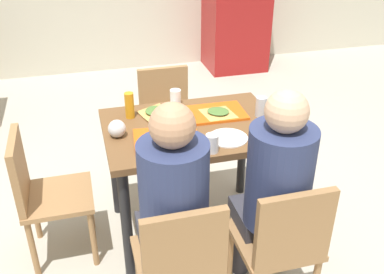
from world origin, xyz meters
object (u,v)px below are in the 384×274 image
(person_in_red, at_px, (173,201))
(main_table, at_px, (192,143))
(chair_near_left, at_px, (180,261))
(chair_far_side, at_px, (167,115))
(pizza_slice_b, at_px, (218,112))
(soda_can, at_px, (261,107))
(pizza_slice_c, at_px, (155,111))
(person_in_brown_jacket, at_px, (275,184))
(tray_red_near, at_px, (167,139))
(paper_plate_center, at_px, (159,113))
(plastic_cup_a, at_px, (176,97))
(plastic_cup_b, at_px, (212,143))
(paper_plate_near_edge, at_px, (228,138))
(foil_bundle, at_px, (117,129))
(condiment_bottle, at_px, (129,105))
(chair_left_end, at_px, (41,190))
(chair_near_right, at_px, (282,241))
(pizza_slice_a, at_px, (164,138))
(tray_red_far, at_px, (216,113))

(person_in_red, bearing_deg, main_table, 67.14)
(chair_near_left, xyz_separation_m, chair_far_side, (0.26, 1.50, 0.00))
(chair_near_left, bearing_deg, pizza_slice_b, 61.90)
(chair_near_left, bearing_deg, soda_can, 47.87)
(main_table, distance_m, pizza_slice_c, 0.31)
(person_in_brown_jacket, xyz_separation_m, tray_red_near, (-0.44, 0.48, 0.06))
(person_in_brown_jacket, bearing_deg, paper_plate_center, 116.88)
(plastic_cup_a, relative_size, plastic_cup_b, 1.00)
(tray_red_near, bearing_deg, paper_plate_near_edge, -12.37)
(main_table, height_order, pizza_slice_c, pizza_slice_c)
(foil_bundle, bearing_deg, person_in_brown_jacket, -40.44)
(person_in_red, relative_size, condiment_bottle, 7.76)
(plastic_cup_b, height_order, soda_can, soda_can)
(chair_left_end, relative_size, tray_red_near, 2.31)
(chair_near_right, height_order, tray_red_near, chair_near_right)
(chair_near_left, height_order, chair_far_side, same)
(chair_near_left, height_order, tray_red_near, chair_near_left)
(person_in_brown_jacket, bearing_deg, tray_red_near, 132.22)
(plastic_cup_a, bearing_deg, person_in_red, -104.10)
(chair_near_left, distance_m, pizza_slice_c, 1.02)
(paper_plate_near_edge, xyz_separation_m, condiment_bottle, (-0.49, 0.40, 0.08))
(chair_near_right, distance_m, paper_plate_near_edge, 0.63)
(person_in_brown_jacket, height_order, condiment_bottle, person_in_brown_jacket)
(chair_near_left, height_order, person_in_red, person_in_red)
(person_in_brown_jacket, xyz_separation_m, pizza_slice_b, (-0.07, 0.70, 0.07))
(chair_near_right, height_order, pizza_slice_a, chair_near_right)
(pizza_slice_a, bearing_deg, paper_plate_near_edge, -9.60)
(paper_plate_center, bearing_deg, person_in_brown_jacket, -63.12)
(chair_left_end, distance_m, foil_bundle, 0.58)
(chair_far_side, relative_size, person_in_red, 0.67)
(person_in_red, bearing_deg, plastic_cup_a, 75.90)
(person_in_brown_jacket, height_order, paper_plate_center, person_in_brown_jacket)
(main_table, height_order, chair_near_left, chair_near_left)
(chair_near_right, distance_m, chair_far_side, 1.53)
(chair_left_end, bearing_deg, chair_near_left, -49.50)
(pizza_slice_a, bearing_deg, chair_left_end, 168.53)
(pizza_slice_a, height_order, soda_can, soda_can)
(paper_plate_center, distance_m, pizza_slice_b, 0.36)
(chair_near_left, distance_m, tray_red_near, 0.70)
(chair_near_right, bearing_deg, chair_near_left, 180.00)
(chair_left_end, bearing_deg, tray_red_far, 5.83)
(tray_red_far, distance_m, soda_can, 0.28)
(pizza_slice_c, xyz_separation_m, plastic_cup_a, (0.16, 0.10, 0.03))
(main_table, bearing_deg, condiment_bottle, 148.91)
(chair_near_left, relative_size, paper_plate_near_edge, 3.78)
(chair_near_right, distance_m, paper_plate_center, 1.08)
(tray_red_near, bearing_deg, plastic_cup_a, 70.67)
(tray_red_near, distance_m, pizza_slice_b, 0.43)
(foil_bundle, bearing_deg, pizza_slice_b, 9.20)
(chair_near_right, bearing_deg, paper_plate_center, 113.40)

